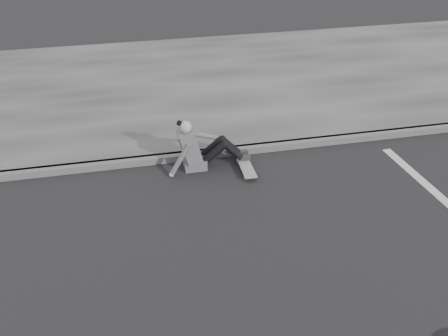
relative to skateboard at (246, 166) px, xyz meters
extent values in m
plane|color=black|center=(-0.36, -2.05, -0.07)|extent=(80.00, 80.00, 0.00)
cube|color=#505050|center=(-0.36, 0.53, -0.01)|extent=(24.00, 0.16, 0.12)
cube|color=#3D3D3D|center=(-0.36, 3.55, -0.01)|extent=(24.00, 6.00, 0.12)
cylinder|color=#9B9C96|center=(-0.08, -0.26, -0.04)|extent=(0.03, 0.05, 0.05)
cylinder|color=#9B9C96|center=(0.07, -0.26, -0.04)|extent=(0.03, 0.05, 0.05)
cylinder|color=#9B9C96|center=(-0.08, 0.26, -0.04)|extent=(0.03, 0.05, 0.05)
cylinder|color=#9B9C96|center=(0.07, 0.26, -0.04)|extent=(0.03, 0.05, 0.05)
cube|color=#323235|center=(0.00, -0.26, -0.02)|extent=(0.16, 0.04, 0.03)
cube|color=#323235|center=(0.00, 0.26, -0.02)|extent=(0.16, 0.04, 0.03)
cube|color=slate|center=(0.00, 0.00, 0.01)|extent=(0.20, 0.78, 0.02)
cube|color=#515153|center=(-0.80, 0.25, 0.02)|extent=(0.36, 0.34, 0.18)
cube|color=#515153|center=(-0.87, 0.25, 0.36)|extent=(0.37, 0.40, 0.57)
cube|color=#515153|center=(-1.00, 0.25, 0.48)|extent=(0.14, 0.30, 0.20)
cylinder|color=#999999|center=(-0.92, 0.25, 0.60)|extent=(0.09, 0.09, 0.08)
sphere|color=#999999|center=(-0.93, 0.25, 0.69)|extent=(0.20, 0.20, 0.20)
sphere|color=black|center=(-1.02, 0.27, 0.76)|extent=(0.09, 0.09, 0.09)
cylinder|color=black|center=(-0.49, 0.16, 0.21)|extent=(0.43, 0.13, 0.39)
cylinder|color=black|center=(-0.49, 0.34, 0.21)|extent=(0.43, 0.13, 0.39)
cylinder|color=black|center=(-0.19, 0.16, 0.21)|extent=(0.35, 0.11, 0.36)
cylinder|color=black|center=(-0.19, 0.34, 0.21)|extent=(0.35, 0.11, 0.36)
sphere|color=black|center=(-0.32, 0.16, 0.35)|extent=(0.13, 0.13, 0.13)
sphere|color=black|center=(-0.32, 0.34, 0.35)|extent=(0.13, 0.13, 0.13)
cube|color=#2A2A2A|center=(0.00, 0.16, 0.05)|extent=(0.24, 0.08, 0.07)
cube|color=#2A2A2A|center=(0.00, 0.34, 0.05)|extent=(0.24, 0.08, 0.07)
cylinder|color=#515153|center=(-1.07, 0.04, 0.22)|extent=(0.38, 0.08, 0.58)
sphere|color=#999999|center=(-1.22, 0.03, -0.03)|extent=(0.08, 0.08, 0.08)
cylinder|color=#515153|center=(-0.63, 0.41, 0.42)|extent=(0.48, 0.08, 0.21)
camera|label=1|loc=(-1.78, -6.68, 4.38)|focal=40.00mm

